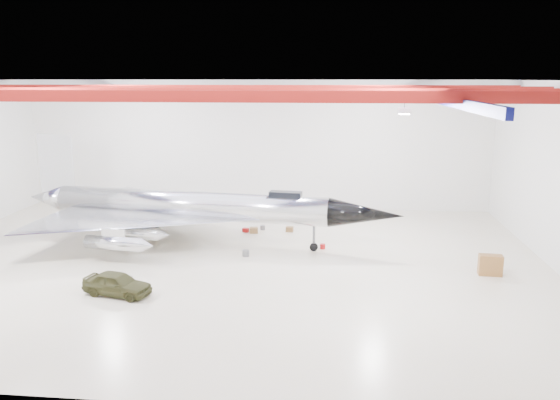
# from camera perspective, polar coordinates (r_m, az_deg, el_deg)

# --- Properties ---
(floor) EXTENTS (40.00, 40.00, 0.00)m
(floor) POSITION_cam_1_polar(r_m,az_deg,el_deg) (34.17, -6.23, -6.48)
(floor) COLOR beige
(floor) RESTS_ON ground
(wall_back) EXTENTS (40.00, 0.00, 40.00)m
(wall_back) POSITION_cam_1_polar(r_m,az_deg,el_deg) (47.40, -2.65, 5.78)
(wall_back) COLOR silver
(wall_back) RESTS_ON floor
(ceiling) EXTENTS (40.00, 40.00, 0.00)m
(ceiling) POSITION_cam_1_polar(r_m,az_deg,el_deg) (32.30, -6.70, 12.29)
(ceiling) COLOR #0A0F38
(ceiling) RESTS_ON wall_back
(ceiling_structure) EXTENTS (39.50, 29.50, 1.08)m
(ceiling_structure) POSITION_cam_1_polar(r_m,az_deg,el_deg) (32.31, -6.67, 11.09)
(ceiling_structure) COLOR maroon
(ceiling_structure) RESTS_ON ceiling
(jet_aircraft) EXTENTS (26.75, 16.97, 7.30)m
(jet_aircraft) POSITION_cam_1_polar(r_m,az_deg,el_deg) (37.78, -9.46, -0.93)
(jet_aircraft) COLOR silver
(jet_aircraft) RESTS_ON floor
(jeep) EXTENTS (3.90, 2.26, 1.25)m
(jeep) POSITION_cam_1_polar(r_m,az_deg,el_deg) (30.11, -16.65, -8.37)
(jeep) COLOR #38381C
(jeep) RESTS_ON floor
(desk) EXTENTS (1.35, 0.75, 1.20)m
(desk) POSITION_cam_1_polar(r_m,az_deg,el_deg) (33.93, 21.12, -6.36)
(desk) COLOR brown
(desk) RESTS_ON floor
(crate_ply) EXTENTS (0.59, 0.49, 0.39)m
(crate_ply) POSITION_cam_1_polar(r_m,az_deg,el_deg) (39.75, -13.03, -3.69)
(crate_ply) COLOR olive
(crate_ply) RESTS_ON floor
(toolbox_red) EXTENTS (0.51, 0.46, 0.29)m
(toolbox_red) POSITION_cam_1_polar(r_m,az_deg,el_deg) (40.49, -3.61, -3.15)
(toolbox_red) COLOR #A71011
(toolbox_red) RESTS_ON floor
(engine_drum) EXTENTS (0.47, 0.47, 0.39)m
(engine_drum) POSITION_cam_1_polar(r_m,az_deg,el_deg) (35.08, -3.59, -5.57)
(engine_drum) COLOR #59595B
(engine_drum) RESTS_ON floor
(parts_bin) EXTENTS (0.56, 0.46, 0.37)m
(parts_bin) POSITION_cam_1_polar(r_m,az_deg,el_deg) (40.50, 1.01, -3.07)
(parts_bin) COLOR olive
(parts_bin) RESTS_ON floor
(crate_small) EXTENTS (0.39, 0.35, 0.23)m
(crate_small) POSITION_cam_1_polar(r_m,az_deg,el_deg) (43.90, -11.55, -2.17)
(crate_small) COLOR #59595B
(crate_small) RESTS_ON floor
(tool_chest) EXTENTS (0.45, 0.45, 0.32)m
(tool_chest) POSITION_cam_1_polar(r_m,az_deg,el_deg) (36.62, 4.48, -4.86)
(tool_chest) COLOR #A71011
(tool_chest) RESTS_ON floor
(oil_barrel) EXTENTS (0.68, 0.58, 0.42)m
(oil_barrel) POSITION_cam_1_polar(r_m,az_deg,el_deg) (40.18, -2.76, -3.17)
(oil_barrel) COLOR olive
(oil_barrel) RESTS_ON floor
(spares_box) EXTENTS (0.38, 0.38, 0.34)m
(spares_box) POSITION_cam_1_polar(r_m,az_deg,el_deg) (41.01, -1.83, -2.89)
(spares_box) COLOR #59595B
(spares_box) RESTS_ON floor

